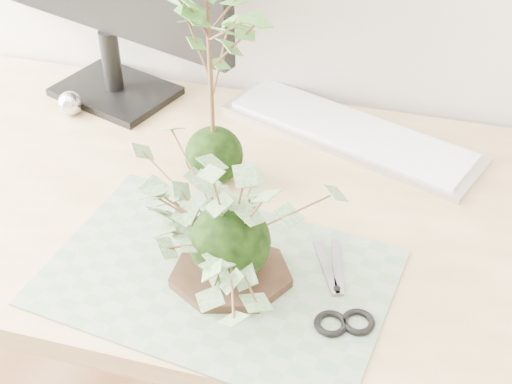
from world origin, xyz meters
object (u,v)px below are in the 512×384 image
at_px(keyboard, 350,132).
at_px(ivy_kokedama, 229,212).
at_px(maple_kokedama, 208,23).
at_px(desk, 296,251).

bearing_deg(keyboard, ivy_kokedama, -83.35).
relative_size(ivy_kokedama, maple_kokedama, 0.89).
bearing_deg(maple_kokedama, ivy_kokedama, -66.53).
relative_size(maple_kokedama, keyboard, 0.80).
bearing_deg(ivy_kokedama, keyboard, 76.22).
height_order(ivy_kokedama, keyboard, ivy_kokedama).
bearing_deg(keyboard, maple_kokedama, -116.05).
xyz_separation_m(maple_kokedama, keyboard, (0.20, 0.19, -0.28)).
distance_m(maple_kokedama, keyboard, 0.39).
distance_m(desk, ivy_kokedama, 0.29).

